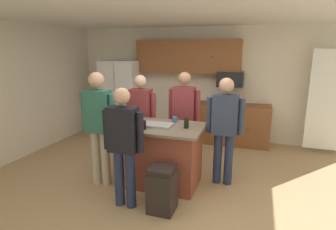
{
  "coord_description": "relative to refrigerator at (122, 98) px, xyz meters",
  "views": [
    {
      "loc": [
        1.18,
        -3.63,
        2.07
      ],
      "look_at": [
        -0.16,
        0.46,
        1.05
      ],
      "focal_mm": 29.3,
      "sensor_mm": 36.0,
      "label": 1
    }
  ],
  "objects": [
    {
      "name": "person_guest_left",
      "position": [
        1.58,
        -2.99,
        0.02
      ],
      "size": [
        0.57,
        0.22,
        1.62
      ],
      "rotation": [
        0.0,
        0.0,
        1.25
      ],
      "color": "#232D4C",
      "rests_on": "ground"
    },
    {
      "name": "floor",
      "position": [
        2.0,
        -2.38,
        -0.91
      ],
      "size": [
        7.04,
        7.04,
        0.0
      ],
      "primitive_type": "plane",
      "color": "tan",
      "rests_on": "ground"
    },
    {
      "name": "kitchen_island",
      "position": [
        1.84,
        -2.23,
        -0.43
      ],
      "size": [
        1.26,
        0.89,
        0.95
      ],
      "color": "brown",
      "rests_on": "ground"
    },
    {
      "name": "serving_tray",
      "position": [
        1.79,
        -2.28,
        0.05
      ],
      "size": [
        0.44,
        0.3,
        0.04
      ],
      "color": "#B7B7BC",
      "rests_on": "kitchen_island"
    },
    {
      "name": "cabinet_run_upper",
      "position": [
        1.6,
        0.22,
        1.01
      ],
      "size": [
        2.4,
        0.38,
        0.75
      ],
      "color": "brown"
    },
    {
      "name": "back_wall",
      "position": [
        2.0,
        0.42,
        0.39
      ],
      "size": [
        6.4,
        0.1,
        2.6
      ],
      "primitive_type": "cube",
      "color": "beige",
      "rests_on": "ground"
    },
    {
      "name": "person_guest_by_door",
      "position": [
        2.74,
        -1.92,
        0.06
      ],
      "size": [
        0.57,
        0.22,
        1.68
      ],
      "rotation": [
        0.0,
        0.0,
        -2.82
      ],
      "color": "#232D4C",
      "rests_on": "ground"
    },
    {
      "name": "microwave_over_range",
      "position": [
        2.6,
        0.12,
        0.54
      ],
      "size": [
        0.56,
        0.4,
        0.32
      ],
      "primitive_type": "cube",
      "color": "black"
    },
    {
      "name": "french_door_window_panel",
      "position": [
        4.6,
        0.02,
        0.19
      ],
      "size": [
        0.9,
        0.06,
        2.0
      ],
      "primitive_type": "cube",
      "color": "white",
      "rests_on": "ground"
    },
    {
      "name": "person_host_foreground",
      "position": [
        0.93,
        -2.54,
        0.11
      ],
      "size": [
        0.57,
        0.23,
        1.76
      ],
      "rotation": [
        0.0,
        0.0,
        0.33
      ],
      "color": "tan",
      "rests_on": "ground"
    },
    {
      "name": "glass_short_whisky",
      "position": [
        1.65,
        -2.48,
        0.1
      ],
      "size": [
        0.07,
        0.07,
        0.13
      ],
      "color": "black",
      "rests_on": "kitchen_island"
    },
    {
      "name": "ceiling",
      "position": [
        2.0,
        -2.38,
        1.69
      ],
      "size": [
        7.04,
        7.04,
        0.0
      ],
      "primitive_type": "plane",
      "color": "white"
    },
    {
      "name": "person_guest_right",
      "position": [
        1.97,
        -1.44,
        0.07
      ],
      "size": [
        0.57,
        0.22,
        1.71
      ],
      "rotation": [
        0.0,
        0.0,
        -1.74
      ],
      "color": "#4C5166",
      "rests_on": "ground"
    },
    {
      "name": "trash_bin",
      "position": [
        2.09,
        -2.95,
        -0.61
      ],
      "size": [
        0.34,
        0.34,
        0.61
      ],
      "color": "black",
      "rests_on": "ground"
    },
    {
      "name": "glass_pilsner",
      "position": [
        2.22,
        -2.22,
        0.11
      ],
      "size": [
        0.07,
        0.07,
        0.16
      ],
      "color": "black",
      "rests_on": "kitchen_island"
    },
    {
      "name": "person_elder_center",
      "position": [
        1.22,
        -1.61,
        0.03
      ],
      "size": [
        0.57,
        0.22,
        1.65
      ],
      "rotation": [
        0.0,
        0.0,
        -0.79
      ],
      "color": "#383842",
      "rests_on": "ground"
    },
    {
      "name": "mug_ceramic_white",
      "position": [
        1.96,
        -1.96,
        0.08
      ],
      "size": [
        0.12,
        0.08,
        0.09
      ],
      "color": "#4C6B99",
      "rests_on": "kitchen_island"
    },
    {
      "name": "refrigerator",
      "position": [
        0.0,
        0.0,
        0.0
      ],
      "size": [
        0.91,
        0.76,
        1.83
      ],
      "color": "white",
      "rests_on": "ground"
    },
    {
      "name": "cabinet_run_lower",
      "position": [
        2.6,
        0.1,
        -0.46
      ],
      "size": [
        1.8,
        0.63,
        0.9
      ],
      "color": "brown",
      "rests_on": "ground"
    }
  ]
}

